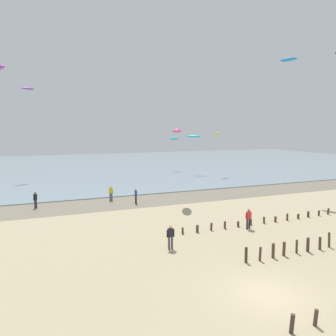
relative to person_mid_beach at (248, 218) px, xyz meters
name	(u,v)px	position (x,y,z in m)	size (l,w,h in m)	color
ground_plane	(267,294)	(-5.41, -9.09, -0.92)	(160.00, 160.00, 0.00)	tan
wet_sand_strip	(140,201)	(-5.41, 13.16, -0.91)	(120.00, 6.31, 0.01)	#7A6D59
sea	(93,166)	(-5.41, 51.32, -0.87)	(160.00, 70.00, 0.10)	#7F939E
groyne_mid	(279,218)	(3.94, 0.82, -0.64)	(19.68, 0.33, 0.64)	#4D3C2C
person_mid_beach	(248,218)	(0.00, 0.00, 0.00)	(0.57, 0.23, 1.71)	#232328
person_by_waterline	(171,236)	(-7.68, -1.71, 0.00)	(0.57, 0.24, 1.71)	#4C4C56
person_left_flank	(111,193)	(-8.51, 14.76, 0.00)	(0.43, 0.43, 1.71)	#4C4C56
person_right_flank	(35,199)	(-16.62, 14.20, 0.00)	(0.38, 0.49, 1.71)	#383842
person_trailing_behind	(136,196)	(-6.24, 12.15, 0.00)	(0.24, 0.57, 1.71)	#232328
kite_aloft_1	(177,131)	(-1.72, 11.14, 7.19)	(3.02, 0.97, 0.48)	#E54C99
kite_aloft_2	(174,139)	(8.83, 37.29, 5.51)	(2.37, 0.76, 0.38)	#19B2B7
kite_aloft_3	(28,89)	(-17.61, 36.98, 14.08)	(2.17, 0.69, 0.35)	purple
kite_aloft_4	(194,136)	(10.31, 31.27, 6.09)	(2.59, 0.83, 0.41)	#19B2B7
kite_aloft_5	(217,133)	(12.97, 27.36, 6.64)	(1.93, 0.62, 0.31)	yellow
kite_aloft_7	(288,60)	(12.39, 9.93, 15.70)	(2.08, 0.66, 0.33)	#2384D1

